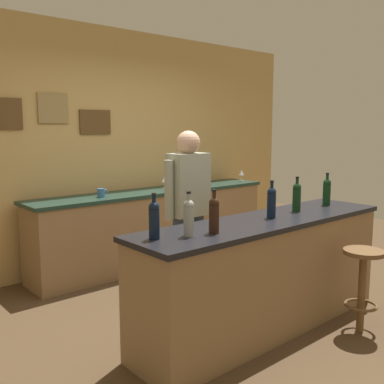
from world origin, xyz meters
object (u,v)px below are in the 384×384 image
wine_glass_b (241,173)px  coffee_mug (101,193)px  wine_bottle_a (154,219)px  bar_stool (363,277)px  wine_bottle_f (327,191)px  wine_bottle_c (214,214)px  wine_bottle_b (189,216)px  wine_bottle_e (297,196)px  wine_glass_a (164,180)px  wine_bottle_d (272,201)px  bartender (188,207)px

wine_glass_b → coffee_mug: size_ratio=1.24×
wine_bottle_a → coffee_mug: size_ratio=2.45×
bar_stool → wine_bottle_f: wine_bottle_f is taller
bar_stool → wine_bottle_c: size_ratio=2.22×
wine_bottle_b → coffee_mug: wine_bottle_b is taller
bar_stool → wine_bottle_e: (-0.10, 0.59, 0.60)m
wine_glass_b → wine_glass_a: bearing=176.9°
wine_bottle_e → wine_bottle_a: bearing=179.2°
wine_bottle_d → wine_bottle_a: bearing=177.1°
wine_bottle_a → coffee_mug: bearing=70.3°
bartender → bar_stool: size_ratio=2.38×
wine_bottle_d → wine_glass_b: 2.70m
bar_stool → wine_bottle_a: bearing=159.1°
bartender → wine_bottle_a: bearing=-141.9°
wine_bottle_e → wine_glass_b: 2.43m
bartender → wine_bottle_c: 0.96m
wine_bottle_a → wine_bottle_c: same height
wine_bottle_f → wine_glass_a: size_ratio=1.97×
wine_bottle_f → wine_glass_a: (-0.37, 2.03, -0.05)m
wine_bottle_a → wine_bottle_d: same height
wine_glass_b → wine_bottle_e: bearing=-125.8°
bartender → wine_glass_b: bartender is taller
wine_glass_a → wine_bottle_f: bearing=-79.6°
bar_stool → wine_bottle_e: wine_bottle_e is taller
coffee_mug → wine_bottle_b: bearing=-103.1°
bar_stool → wine_bottle_b: 1.60m
bar_stool → wine_bottle_b: bearing=159.3°
wine_bottle_f → wine_glass_a: 2.07m
wine_bottle_b → wine_bottle_c: same height
bartender → wine_glass_b: size_ratio=10.45×
bartender → wine_bottle_a: 1.12m
bartender → coffee_mug: bartender is taller
wine_bottle_b → wine_bottle_d: 0.90m
bartender → wine_bottle_a: size_ratio=5.29×
bar_stool → coffee_mug: bearing=110.0°
wine_bottle_e → wine_bottle_f: (0.48, 0.01, 0.00)m
wine_bottle_c → coffee_mug: 2.07m
bar_stool → wine_bottle_b: wine_bottle_b is taller
bartender → coffee_mug: bearing=98.9°
wine_bottle_c → wine_bottle_f: bearing=4.5°
wine_bottle_c → wine_glass_a: wine_bottle_c is taller
wine_bottle_f → wine_bottle_c: bearing=-175.5°
wine_bottle_b → wine_bottle_f: (1.77, 0.08, 0.00)m
wine_bottle_b → bar_stool: bearing=-20.7°
bartender → wine_bottle_d: bearing=-71.7°
wine_bottle_d → coffee_mug: wine_bottle_d is taller
coffee_mug → wine_bottle_d: bearing=-77.5°
wine_bottle_f → wine_bottle_e: bearing=-178.8°
wine_bottle_d → coffee_mug: (-0.44, 1.97, -0.11)m
wine_bottle_c → wine_bottle_f: same height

